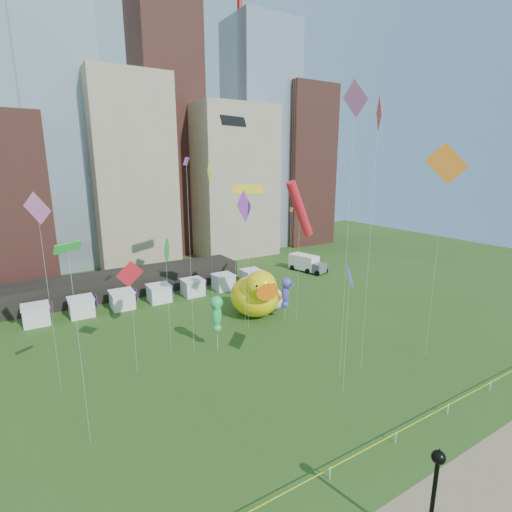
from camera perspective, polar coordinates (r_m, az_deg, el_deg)
ground at (r=27.49m, az=10.85°, el=-29.75°), size 160.00×160.00×0.00m
skyline at (r=77.20m, az=-20.01°, el=14.76°), size 101.00×23.00×68.00m
crane_right at (r=94.62m, az=-1.89°, el=30.85°), size 23.00×1.00×76.00m
pavilion at (r=59.76m, az=-20.52°, el=-4.02°), size 38.00×6.00×3.20m
vendor_tents at (r=55.45m, az=-14.13°, el=-5.44°), size 33.24×2.80×2.40m
caution_tape at (r=27.03m, az=10.92°, el=-28.70°), size 50.00×0.06×0.90m
big_duck at (r=48.16m, az=-0.01°, el=-5.62°), size 7.33×8.88×6.39m
small_duck at (r=50.79m, az=2.49°, el=-6.37°), size 4.00×4.54×3.19m
seahorse_green at (r=39.19m, az=-5.80°, el=-8.15°), size 1.69×1.89×5.92m
seahorse_purple at (r=46.83m, az=4.43°, el=-5.08°), size 1.61×1.83×5.41m
lamppost at (r=22.74m, az=24.86°, el=-29.17°), size 0.64×0.64×6.16m
box_truck at (r=69.13m, az=7.47°, el=-1.04°), size 4.03×7.13×2.86m
kite_0 at (r=35.19m, az=-18.19°, el=-2.75°), size 2.22×0.82×10.60m
kite_1 at (r=32.65m, az=14.45°, el=20.74°), size 0.25×2.88×25.07m
kite_2 at (r=48.23m, az=-3.37°, el=19.18°), size 3.90×1.52×24.22m
kite_3 at (r=26.04m, az=-26.08°, el=0.76°), size 1.72×1.26×14.09m
kite_4 at (r=50.34m, az=-6.90°, el=11.75°), size 1.77×2.72×19.12m
kite_5 at (r=30.68m, az=13.71°, el=-2.98°), size 2.55×2.76×10.77m
kite_6 at (r=49.59m, az=5.26°, el=6.64°), size 1.03×1.57×13.31m
kite_7 at (r=39.80m, az=-1.72°, el=7.19°), size 2.81×1.85×16.18m
kite_8 at (r=43.69m, az=6.50°, el=6.92°), size 3.84×1.24×17.02m
kite_9 at (r=33.95m, az=-29.62°, el=5.63°), size 1.77×1.81×16.68m
kite_11 at (r=37.98m, az=-13.27°, el=0.83°), size 1.22×2.14×11.76m
kite_12 at (r=41.75m, az=-1.20°, el=9.74°), size 3.06×2.03×16.56m
kite_14 at (r=39.08m, az=26.39°, el=11.83°), size 2.58×2.69×20.59m
kite_15 at (r=36.70m, az=-10.28°, el=13.29°), size 1.39×2.20×19.31m
kite_16 at (r=34.32m, az=17.68°, el=18.56°), size 1.80×2.12×24.05m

